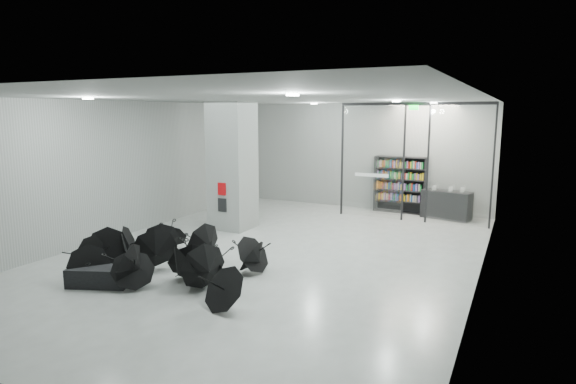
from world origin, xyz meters
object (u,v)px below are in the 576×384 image
at_px(bench, 99,276).
at_px(bookshelf, 400,185).
at_px(shop_counter, 446,205).
at_px(column, 232,166).
at_px(umbrella_cluster, 173,263).

relative_size(bench, bookshelf, 0.61).
bearing_deg(shop_counter, bookshelf, -179.33).
xyz_separation_m(bookshelf, shop_counter, (1.72, -0.35, -0.55)).
xyz_separation_m(column, shop_counter, (5.95, 4.40, -1.51)).
height_order(bench, bookshelf, bookshelf).
bearing_deg(column, bench, -87.45).
distance_m(bench, bookshelf, 11.21).
xyz_separation_m(bench, umbrella_cluster, (1.02, 1.17, 0.09)).
distance_m(column, bookshelf, 6.43).
relative_size(shop_counter, umbrella_cluster, 0.32).
bearing_deg(umbrella_cluster, bookshelf, 72.35).
xyz_separation_m(column, bench, (0.25, -5.69, -1.79)).
relative_size(bench, umbrella_cluster, 0.25).
distance_m(bench, umbrella_cluster, 1.55).
height_order(bench, shop_counter, shop_counter).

